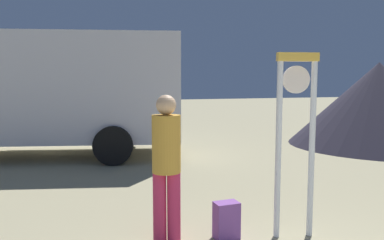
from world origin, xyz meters
TOP-DOWN VIEW (x-y plane):
  - standing_clock at (0.65, 2.22)m, footprint 0.50×0.20m
  - person_near_clock at (-0.85, 2.58)m, footprint 0.33×0.33m
  - backpack at (-0.15, 2.44)m, footprint 0.29×0.23m
  - box_truck_near at (-1.96, 8.43)m, footprint 7.19×4.24m
  - dome_tent at (7.01, 6.86)m, footprint 5.14×5.14m

SIDE VIEW (x-z plane):
  - backpack at x=-0.15m, z-range 0.00..0.44m
  - person_near_clock at x=-0.85m, z-range 0.10..1.82m
  - dome_tent at x=7.01m, z-range 0.00..2.50m
  - standing_clock at x=0.65m, z-range 0.23..2.43m
  - box_truck_near at x=-1.96m, z-range 0.11..3.16m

